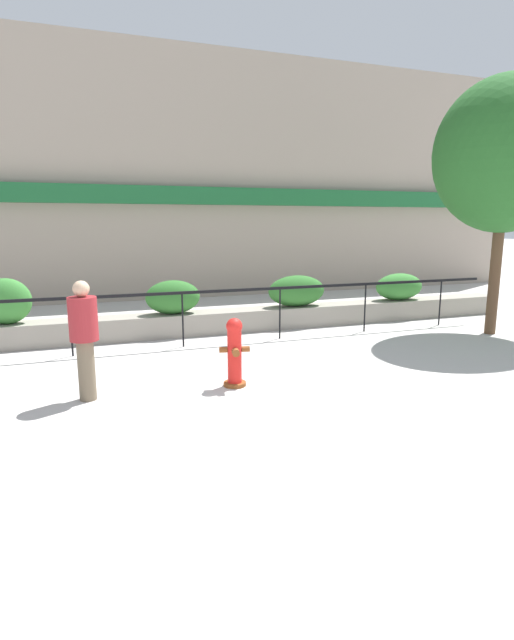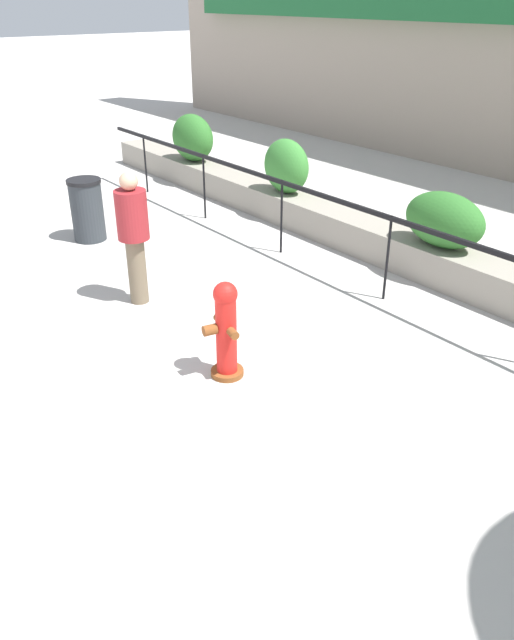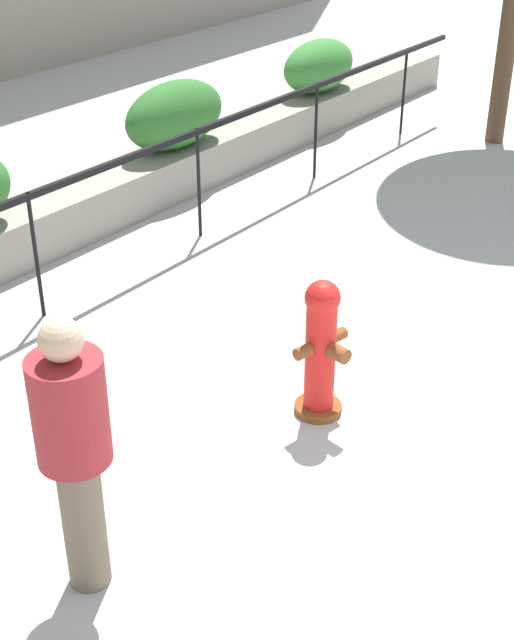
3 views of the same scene
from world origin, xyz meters
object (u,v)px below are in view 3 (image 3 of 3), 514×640
(hedge_bush_3, at_px, (175,115))
(pedestrian, at_px, (74,442))
(hedge_bush_4, at_px, (319,66))
(fire_hydrant, at_px, (321,348))

(hedge_bush_3, xyz_separation_m, pedestrian, (-4.97, -3.71, 0.11))
(hedge_bush_4, height_order, pedestrian, pedestrian)
(hedge_bush_4, distance_m, pedestrian, 8.75)
(hedge_bush_3, relative_size, hedge_bush_4, 1.07)
(hedge_bush_3, relative_size, pedestrian, 0.84)
(hedge_bush_4, bearing_deg, fire_hydrant, -146.24)
(fire_hydrant, relative_size, pedestrian, 0.62)
(fire_hydrant, distance_m, pedestrian, 2.22)
(hedge_bush_3, height_order, pedestrian, pedestrian)
(pedestrian, bearing_deg, hedge_bush_4, 25.08)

